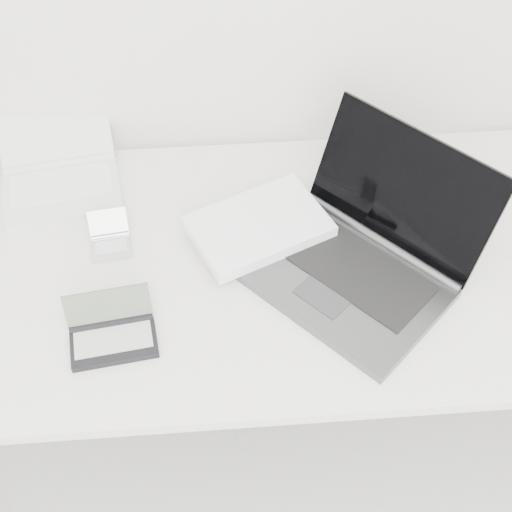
{
  "coord_description": "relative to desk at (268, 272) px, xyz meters",
  "views": [
    {
      "loc": [
        -0.11,
        0.51,
        1.98
      ],
      "look_at": [
        -0.03,
        1.51,
        0.79
      ],
      "focal_mm": 50.0,
      "sensor_mm": 36.0,
      "label": 1
    }
  ],
  "objects": [
    {
      "name": "desk",
      "position": [
        0.0,
        0.0,
        0.0
      ],
      "size": [
        1.6,
        0.8,
        0.73
      ],
      "color": "white",
      "rests_on": "ground"
    },
    {
      "name": "netbook_open_white",
      "position": [
        -0.49,
        0.29,
        0.07
      ],
      "size": [
        0.33,
        0.39,
        0.1
      ],
      "rotation": [
        0.0,
        0.0,
        0.15
      ],
      "color": "white",
      "rests_on": "desk"
    },
    {
      "name": "palmtop_charcoal",
      "position": [
        -0.34,
        -0.19,
        0.07
      ],
      "size": [
        0.19,
        0.15,
        0.1
      ],
      "rotation": [
        0.0,
        0.0,
        0.13
      ],
      "color": "black",
      "rests_on": "desk"
    },
    {
      "name": "pda_silver",
      "position": [
        -0.36,
        0.07,
        0.06
      ],
      "size": [
        0.1,
        0.12,
        0.07
      ],
      "rotation": [
        0.0,
        0.0,
        0.12
      ],
      "color": "silver",
      "rests_on": "desk"
    },
    {
      "name": "laptop_large",
      "position": [
        0.13,
        -0.01,
        0.09
      ],
      "size": [
        0.68,
        0.59,
        0.28
      ],
      "rotation": [
        0.0,
        0.0,
        -0.81
      ],
      "color": "#535658",
      "rests_on": "desk"
    }
  ]
}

